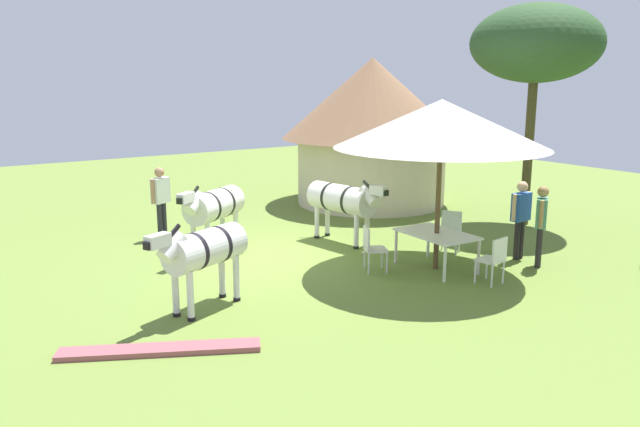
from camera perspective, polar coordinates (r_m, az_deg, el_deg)
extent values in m
plane|color=olive|center=(13.70, -5.25, -3.79)|extent=(36.00, 36.00, 0.00)
cylinder|color=beige|center=(19.15, 4.62, 3.88)|extent=(4.40, 4.40, 1.97)
cone|color=#856043|center=(18.96, 4.74, 10.35)|extent=(5.36, 5.36, 2.35)
cylinder|color=brown|center=(12.65, 10.59, 0.36)|extent=(0.10, 0.10, 2.43)
cone|color=beige|center=(12.42, 10.89, 7.97)|extent=(4.16, 4.16, 0.93)
cube|color=silver|center=(12.76, 10.50, -1.82)|extent=(1.61, 1.05, 0.04)
cylinder|color=silver|center=(13.66, 9.75, -2.45)|extent=(0.06, 0.06, 0.70)
cylinder|color=silver|center=(12.65, 14.12, -3.85)|extent=(0.06, 0.06, 0.70)
cylinder|color=silver|center=(13.11, 6.88, -2.98)|extent=(0.06, 0.06, 0.70)
cylinder|color=silver|center=(12.06, 11.21, -4.51)|extent=(0.06, 0.06, 0.70)
cube|color=silver|center=(12.49, 5.06, -3.24)|extent=(0.58, 0.57, 0.04)
cube|color=silver|center=(12.39, 4.22, -2.28)|extent=(0.41, 0.22, 0.45)
cylinder|color=silver|center=(12.77, 5.63, -3.95)|extent=(0.04, 0.04, 0.45)
cylinder|color=silver|center=(12.42, 6.05, -4.44)|extent=(0.04, 0.04, 0.45)
cylinder|color=silver|center=(12.69, 4.05, -4.03)|extent=(0.04, 0.04, 0.45)
cylinder|color=silver|center=(12.34, 4.43, -4.52)|extent=(0.04, 0.04, 0.45)
cube|color=silver|center=(12.16, 15.10, -4.08)|extent=(0.48, 0.50, 0.04)
cube|color=silver|center=(12.00, 15.92, -3.22)|extent=(0.11, 0.44, 0.45)
cylinder|color=silver|center=(12.16, 13.84, -5.11)|extent=(0.04, 0.04, 0.45)
cylinder|color=silver|center=(12.47, 14.82, -4.73)|extent=(0.04, 0.04, 0.45)
cylinder|color=silver|center=(11.98, 15.27, -5.46)|extent=(0.04, 0.04, 0.45)
cylinder|color=silver|center=(12.29, 16.23, -5.07)|extent=(0.04, 0.04, 0.45)
cube|color=silver|center=(14.00, 11.60, -1.74)|extent=(0.60, 0.59, 0.04)
cube|color=silver|center=(14.13, 11.80, -0.68)|extent=(0.39, 0.27, 0.45)
cylinder|color=silver|center=(13.85, 12.17, -2.88)|extent=(0.04, 0.04, 0.45)
cylinder|color=silver|center=(13.93, 10.64, -2.73)|extent=(0.04, 0.04, 0.45)
cylinder|color=silver|center=(14.19, 12.46, -2.52)|extent=(0.04, 0.04, 0.45)
cylinder|color=silver|center=(14.27, 10.97, -2.38)|extent=(0.04, 0.04, 0.45)
cylinder|color=black|center=(13.88, 17.35, -2.33)|extent=(0.12, 0.12, 0.83)
cylinder|color=black|center=(14.00, 17.69, -2.22)|extent=(0.12, 0.12, 0.83)
cube|color=blue|center=(13.79, 17.71, 0.58)|extent=(0.25, 0.47, 0.59)
cylinder|color=#DCAC89|center=(13.57, 17.13, 0.51)|extent=(0.09, 0.09, 0.55)
cylinder|color=#DCAC89|center=(14.00, 18.29, 0.78)|extent=(0.09, 0.09, 0.55)
sphere|color=#DCAC89|center=(13.71, 17.83, 2.32)|extent=(0.22, 0.22, 0.22)
cylinder|color=black|center=(13.59, 19.18, -2.77)|extent=(0.12, 0.12, 0.83)
cylinder|color=black|center=(13.45, 19.16, -2.93)|extent=(0.12, 0.12, 0.83)
cube|color=#4A8B6E|center=(13.36, 19.38, 0.08)|extent=(0.43, 0.48, 0.59)
cylinder|color=#997548|center=(13.60, 19.41, 0.36)|extent=(0.09, 0.09, 0.55)
cylinder|color=#997548|center=(13.10, 19.36, -0.07)|extent=(0.09, 0.09, 0.55)
sphere|color=#997548|center=(13.28, 19.51, 1.87)|extent=(0.22, 0.22, 0.22)
cylinder|color=#21222A|center=(15.57, -13.90, -0.53)|extent=(0.12, 0.12, 0.84)
cylinder|color=#21222A|center=(15.46, -14.26, -0.64)|extent=(0.12, 0.12, 0.84)
cube|color=silver|center=(15.37, -14.22, 2.04)|extent=(0.40, 0.50, 0.60)
cylinder|color=#A47855|center=(15.56, -13.59, 2.26)|extent=(0.09, 0.09, 0.56)
cylinder|color=#A47855|center=(15.18, -14.87, 1.94)|extent=(0.09, 0.09, 0.56)
sphere|color=#A47855|center=(15.30, -14.31, 3.63)|extent=(0.23, 0.23, 0.23)
cylinder|color=silver|center=(13.86, -9.51, 0.77)|extent=(1.36, 1.61, 0.65)
cylinder|color=black|center=(14.11, -8.85, 1.00)|extent=(0.60, 0.42, 0.66)
cylinder|color=black|center=(13.64, -10.13, 0.56)|extent=(0.60, 0.42, 0.66)
cylinder|color=silver|center=(13.22, -11.30, 0.93)|extent=(0.53, 0.61, 0.50)
cube|color=silver|center=(12.96, -12.03, 1.40)|extent=(0.37, 0.43, 0.20)
cube|color=black|center=(12.82, -12.49, 1.12)|extent=(0.17, 0.17, 0.12)
cube|color=black|center=(13.18, -11.34, 1.78)|extent=(0.23, 0.33, 0.28)
cylinder|color=silver|center=(13.45, -10.10, -2.45)|extent=(0.11, 0.11, 0.81)
cylinder|color=black|center=(13.55, -10.04, -3.99)|extent=(0.13, 0.13, 0.06)
cylinder|color=silver|center=(13.64, -11.34, -2.29)|extent=(0.11, 0.11, 0.81)
cylinder|color=black|center=(13.74, -11.27, -3.81)|extent=(0.13, 0.13, 0.06)
cylinder|color=silver|center=(14.38, -7.59, -1.39)|extent=(0.11, 0.11, 0.81)
cylinder|color=black|center=(14.47, -7.55, -2.84)|extent=(0.13, 0.13, 0.06)
cylinder|color=silver|center=(14.56, -8.79, -1.26)|extent=(0.11, 0.11, 0.81)
cylinder|color=black|center=(14.66, -8.74, -2.69)|extent=(0.13, 0.13, 0.06)
cylinder|color=black|center=(14.54, -7.79, 0.97)|extent=(0.17, 0.22, 0.53)
cylinder|color=silver|center=(14.52, 1.96, 1.36)|extent=(1.78, 0.91, 0.63)
cylinder|color=black|center=(14.76, 1.02, 1.54)|extent=(0.19, 0.65, 0.65)
cylinder|color=black|center=(14.31, 2.83, 1.19)|extent=(0.19, 0.65, 0.65)
cylinder|color=silver|center=(13.91, 4.44, 1.59)|extent=(0.57, 0.37, 0.49)
cube|color=silver|center=(13.70, 5.32, 2.09)|extent=(0.42, 0.24, 0.20)
cube|color=black|center=(13.59, 5.89, 1.86)|extent=(0.14, 0.14, 0.12)
cube|color=black|center=(13.88, 4.46, 2.41)|extent=(0.37, 0.10, 0.28)
cylinder|color=silver|center=(14.35, 4.26, -1.40)|extent=(0.11, 0.11, 0.79)
cylinder|color=black|center=(14.44, 4.24, -2.80)|extent=(0.13, 0.13, 0.06)
cylinder|color=silver|center=(14.10, 3.30, -1.63)|extent=(0.11, 0.11, 0.79)
cylinder|color=black|center=(14.19, 3.28, -3.06)|extent=(0.13, 0.13, 0.06)
cylinder|color=silver|center=(15.22, 0.68, -0.55)|extent=(0.11, 0.11, 0.79)
cylinder|color=black|center=(15.31, 0.68, -1.89)|extent=(0.13, 0.13, 0.06)
cylinder|color=silver|center=(14.99, -0.28, -0.76)|extent=(0.11, 0.11, 0.79)
cylinder|color=black|center=(15.08, -0.28, -2.11)|extent=(0.13, 0.13, 0.06)
cylinder|color=black|center=(15.18, -0.45, 1.46)|extent=(0.24, 0.09, 0.53)
cylinder|color=silver|center=(10.50, -10.31, -3.09)|extent=(1.10, 1.55, 0.60)
cylinder|color=black|center=(10.70, -9.24, -2.76)|extent=(0.60, 0.31, 0.61)
cylinder|color=black|center=(10.33, -11.30, -3.39)|extent=(0.60, 0.31, 0.61)
cylinder|color=silver|center=(9.97, -13.20, -2.97)|extent=(0.45, 0.59, 0.48)
cube|color=silver|center=(9.75, -14.44, -2.41)|extent=(0.32, 0.44, 0.20)
cube|color=black|center=(9.65, -15.23, -2.80)|extent=(0.16, 0.16, 0.12)
cube|color=black|center=(9.92, -13.25, -1.86)|extent=(0.18, 0.35, 0.28)
cylinder|color=silver|center=(10.21, -11.62, -7.32)|extent=(0.11, 0.11, 0.81)
cylinder|color=black|center=(10.34, -11.53, -9.29)|extent=(0.13, 0.13, 0.06)
cylinder|color=silver|center=(10.44, -12.91, -6.94)|extent=(0.11, 0.11, 0.81)
cylinder|color=black|center=(10.57, -12.81, -8.87)|extent=(0.13, 0.13, 0.06)
cylinder|color=silver|center=(10.95, -7.57, -5.80)|extent=(0.11, 0.11, 0.81)
cylinder|color=black|center=(11.08, -7.51, -7.66)|extent=(0.13, 0.13, 0.06)
cylinder|color=silver|center=(11.17, -8.85, -5.48)|extent=(0.11, 0.11, 0.81)
cylinder|color=black|center=(11.29, -8.79, -7.31)|extent=(0.13, 0.13, 0.06)
cylinder|color=black|center=(11.07, -7.53, -2.73)|extent=(0.14, 0.24, 0.53)
cylinder|color=#463F20|center=(17.03, 18.29, 5.16)|extent=(0.23, 0.23, 3.69)
ellipsoid|color=#2A4B25|center=(16.93, 18.93, 14.34)|extent=(3.21, 3.21, 1.93)
cube|color=#934D54|center=(9.33, -14.25, -11.83)|extent=(1.57, 2.67, 0.08)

